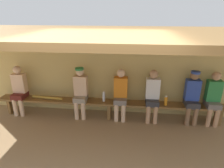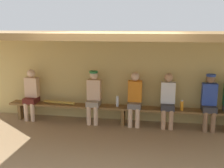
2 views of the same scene
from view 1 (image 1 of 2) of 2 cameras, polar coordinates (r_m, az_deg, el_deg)
The scene contains 13 objects.
ground_plane at distance 4.05m, azimuth -3.50°, elevation -20.78°, with size 24.00×24.00×0.00m, color #9E7F59.
back_wall at distance 5.26m, azimuth -0.22°, elevation 3.24°, with size 8.00×0.20×2.20m, color tan.
dugout_roof at distance 3.75m, azimuth -2.49°, elevation 14.25°, with size 8.00×2.80×0.12m, color olive.
bench at distance 5.11m, azimuth -0.76°, elevation -5.93°, with size 6.00×0.36×0.46m.
player_middle at distance 4.97m, azimuth 11.80°, elevation -2.86°, with size 0.34×0.42×1.34m.
player_shirtless_tan at distance 5.16m, azimuth 22.51°, elevation -2.98°, with size 0.34×0.42×1.34m.
player_rightmost at distance 5.10m, azimuth -9.22°, elevation -1.83°, with size 0.34×0.42×1.34m.
player_leftmost at distance 4.95m, azimuth 2.53°, elevation -2.52°, with size 0.34×0.42×1.34m.
player_near_post at distance 5.78m, azimuth -25.60°, elevation -1.15°, with size 0.34×0.42×1.34m.
player_in_white at distance 5.33m, azimuth 27.63°, elevation -3.26°, with size 0.34×0.42×1.34m.
water_bottle_orange at distance 5.04m, azimuth 15.51°, elevation -4.76°, with size 0.08×0.08×0.25m.
water_bottle_clear at distance 5.05m, azimuth -2.43°, elevation -3.72°, with size 0.07×0.07×0.28m.
baseball_bat at distance 5.51m, azimuth -18.47°, elevation -3.81°, with size 0.07×0.07×0.86m, color #B28C33.
Camera 1 is at (0.55, -2.98, 2.69)m, focal length 31.16 mm.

